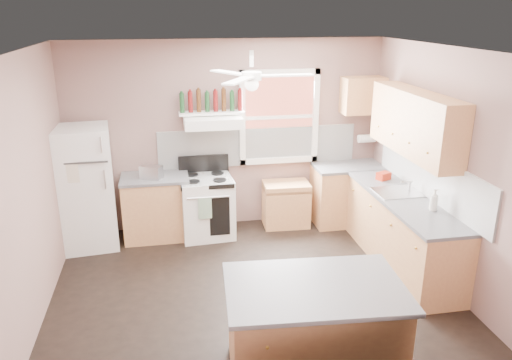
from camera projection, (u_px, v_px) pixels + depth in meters
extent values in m
plane|color=black|center=(252.00, 291.00, 5.74)|extent=(4.50, 4.50, 0.00)
plane|color=white|center=(252.00, 50.00, 4.86)|extent=(4.50, 4.50, 0.00)
cube|color=#795B54|center=(227.00, 135.00, 7.18)|extent=(4.50, 0.05, 2.70)
cube|color=#795B54|center=(448.00, 169.00, 5.69)|extent=(0.05, 4.00, 2.70)
cube|color=#795B54|center=(25.00, 195.00, 4.91)|extent=(0.05, 4.00, 2.70)
cube|color=white|center=(258.00, 146.00, 7.28)|extent=(2.90, 0.03, 0.55)
cube|color=white|center=(429.00, 175.00, 6.02)|extent=(0.03, 2.60, 0.55)
cube|color=brown|center=(279.00, 117.00, 7.19)|extent=(1.00, 0.02, 1.20)
cube|color=white|center=(279.00, 117.00, 7.16)|extent=(1.16, 0.07, 1.36)
cube|color=white|center=(86.00, 188.00, 6.61)|extent=(0.77, 0.75, 1.65)
cube|color=#B17549|center=(157.00, 208.00, 7.00)|extent=(0.90, 0.60, 0.86)
cube|color=#515154|center=(154.00, 178.00, 6.85)|extent=(0.92, 0.62, 0.04)
cube|color=silver|center=(151.00, 172.00, 6.73)|extent=(0.32, 0.26, 0.18)
cube|color=white|center=(207.00, 207.00, 7.04)|extent=(0.75, 0.68, 0.86)
cube|color=white|center=(213.00, 122.00, 6.80)|extent=(0.78, 0.50, 0.14)
cube|color=white|center=(212.00, 113.00, 6.88)|extent=(0.90, 0.26, 0.03)
cube|color=#B17549|center=(286.00, 204.00, 7.40)|extent=(0.69, 0.47, 0.66)
cube|color=#B17549|center=(347.00, 195.00, 7.48)|extent=(1.00, 0.60, 0.86)
cube|color=#B17549|center=(402.00, 233.00, 6.22)|extent=(0.60, 2.20, 0.86)
cube|color=#515154|center=(349.00, 166.00, 7.34)|extent=(1.02, 0.62, 0.04)
cube|color=#515154|center=(404.00, 200.00, 6.07)|extent=(0.62, 2.22, 0.04)
cube|color=silver|center=(397.00, 193.00, 6.25)|extent=(0.55, 0.45, 0.03)
cylinder|color=silver|center=(410.00, 186.00, 6.25)|extent=(0.03, 0.03, 0.14)
cube|color=#B17549|center=(415.00, 123.00, 5.98)|extent=(0.33, 1.80, 0.76)
cube|color=#B17549|center=(363.00, 95.00, 7.16)|extent=(0.60, 0.33, 0.52)
cylinder|color=white|center=(367.00, 138.00, 7.42)|extent=(0.26, 0.12, 0.12)
cube|color=#B17549|center=(313.00, 333.00, 4.30)|extent=(1.47, 1.00, 0.86)
cube|color=#515154|center=(315.00, 288.00, 4.16)|extent=(1.56, 1.08, 0.04)
cylinder|color=white|center=(252.00, 76.00, 4.94)|extent=(0.20, 0.20, 0.08)
imported|color=silver|center=(434.00, 200.00, 5.65)|extent=(0.11, 0.11, 0.25)
cube|color=#A8230E|center=(384.00, 176.00, 6.70)|extent=(0.21, 0.18, 0.10)
cylinder|color=#143819|center=(182.00, 103.00, 6.76)|extent=(0.06, 0.06, 0.27)
cylinder|color=#590F0F|center=(190.00, 102.00, 6.77)|extent=(0.06, 0.06, 0.29)
cylinder|color=#3F230F|center=(199.00, 101.00, 6.79)|extent=(0.06, 0.06, 0.31)
cylinder|color=#143819|center=(207.00, 102.00, 6.82)|extent=(0.06, 0.06, 0.27)
cylinder|color=#590F0F|center=(216.00, 101.00, 6.83)|extent=(0.06, 0.06, 0.29)
cylinder|color=#3F230F|center=(224.00, 100.00, 6.85)|extent=(0.06, 0.06, 0.31)
cylinder|color=#143819|center=(232.00, 101.00, 6.88)|extent=(0.06, 0.06, 0.27)
cylinder|color=#590F0F|center=(240.00, 100.00, 6.89)|extent=(0.06, 0.06, 0.29)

